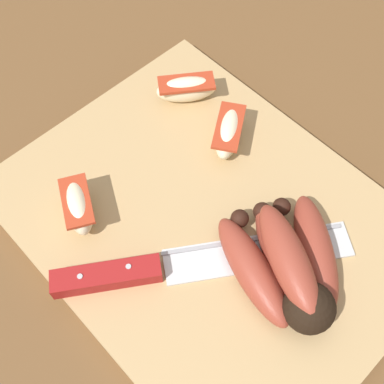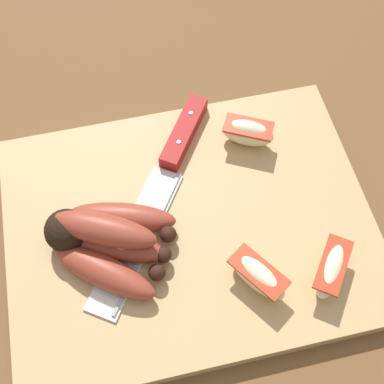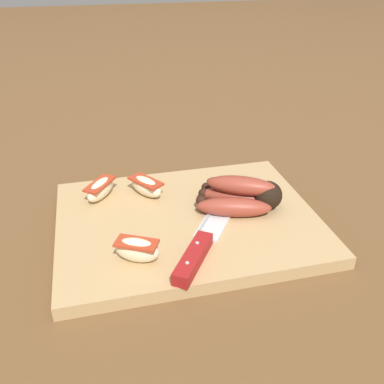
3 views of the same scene
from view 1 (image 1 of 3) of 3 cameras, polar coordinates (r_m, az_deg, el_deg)
name	(u,v)px [view 1 (image 1 of 3)]	position (r m, az deg, el deg)	size (l,w,h in m)	color
ground_plane	(207,217)	(0.51, 1.78, -2.93)	(6.00, 6.00, 0.00)	brown
cutting_board	(208,222)	(0.49, 1.91, -3.54)	(0.40, 0.31, 0.02)	tan
banana_bunch	(289,266)	(0.45, 11.26, -8.44)	(0.14, 0.14, 0.05)	black
chefs_knife	(160,268)	(0.46, -3.82, -8.90)	(0.18, 0.25, 0.02)	silver
apple_wedge_near	(186,89)	(0.56, -0.65, 11.99)	(0.06, 0.07, 0.03)	beige
apple_wedge_middle	(79,206)	(0.48, -13.15, -1.62)	(0.07, 0.05, 0.04)	beige
apple_wedge_far	(228,132)	(0.52, 4.29, 7.03)	(0.06, 0.07, 0.03)	beige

